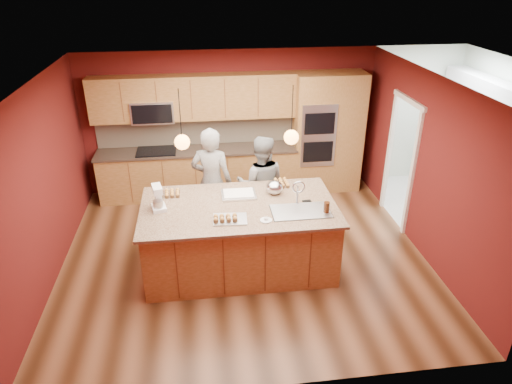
{
  "coord_description": "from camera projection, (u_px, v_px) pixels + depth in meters",
  "views": [
    {
      "loc": [
        -0.58,
        -5.88,
        4.08
      ],
      "look_at": [
        0.17,
        -0.1,
        1.14
      ],
      "focal_mm": 32.0,
      "sensor_mm": 36.0,
      "label": 1
    }
  ],
  "objects": [
    {
      "name": "dryer",
      "position": [
        453.0,
        169.0,
        8.74
      ],
      "size": [
        0.72,
        0.74,
        1.08
      ],
      "primitive_type": "cube",
      "rotation": [
        0.0,
        0.0,
        -0.07
      ],
      "color": "white",
      "rests_on": "floor"
    },
    {
      "name": "plate",
      "position": [
        266.0,
        220.0,
        6.05
      ],
      "size": [
        0.16,
        0.16,
        0.01
      ],
      "primitive_type": "cylinder",
      "color": "silver",
      "rests_on": "island"
    },
    {
      "name": "wall_back",
      "position": [
        230.0,
        122.0,
        8.72
      ],
      "size": [
        5.5,
        0.0,
        5.5
      ],
      "primitive_type": "plane",
      "rotation": [
        1.57,
        0.0,
        0.0
      ],
      "color": "#561312",
      "rests_on": "ground"
    },
    {
      "name": "stand_mixer",
      "position": [
        158.0,
        199.0,
        6.27
      ],
      "size": [
        0.23,
        0.29,
        0.35
      ],
      "rotation": [
        0.0,
        0.0,
        0.22
      ],
      "color": "white",
      "rests_on": "island"
    },
    {
      "name": "mixing_bowl",
      "position": [
        275.0,
        187.0,
        6.72
      ],
      "size": [
        0.25,
        0.25,
        0.21
      ],
      "primitive_type": "ellipsoid",
      "color": "silver",
      "rests_on": "island"
    },
    {
      "name": "cooling_rack",
      "position": [
        230.0,
        219.0,
        6.07
      ],
      "size": [
        0.47,
        0.35,
        0.02
      ],
      "primitive_type": "cube",
      "rotation": [
        0.0,
        0.0,
        -0.07
      ],
      "color": "silver",
      "rests_on": "island"
    },
    {
      "name": "cabinet_run",
      "position": [
        195.0,
        146.0,
        8.58
      ],
      "size": [
        3.74,
        0.64,
        2.3
      ],
      "color": "brown",
      "rests_on": "floor"
    },
    {
      "name": "doorway_trim",
      "position": [
        400.0,
        164.0,
        7.66
      ],
      "size": [
        0.08,
        1.11,
        2.2
      ],
      "primitive_type": null,
      "color": "white",
      "rests_on": "wall_right"
    },
    {
      "name": "phone",
      "position": [
        307.0,
        201.0,
        6.54
      ],
      "size": [
        0.13,
        0.08,
        0.01
      ],
      "primitive_type": "cube",
      "rotation": [
        0.0,
        0.0,
        0.11
      ],
      "color": "black",
      "rests_on": "island"
    },
    {
      "name": "floor",
      "position": [
        244.0,
        255.0,
        7.12
      ],
      "size": [
        5.5,
        5.5,
        0.0
      ],
      "primitive_type": "plane",
      "color": "#3F2311",
      "rests_on": "ground"
    },
    {
      "name": "cupcakes_left",
      "position": [
        169.0,
        193.0,
        6.69
      ],
      "size": [
        0.32,
        0.24,
        0.07
      ],
      "primitive_type": null,
      "color": "#CA8C3F",
      "rests_on": "island"
    },
    {
      "name": "ceiling",
      "position": [
        242.0,
        82.0,
        5.9
      ],
      "size": [
        5.5,
        5.5,
        0.0
      ],
      "primitive_type": "plane",
      "rotation": [
        3.14,
        0.0,
        0.0
      ],
      "color": "white",
      "rests_on": "ground"
    },
    {
      "name": "person_left",
      "position": [
        212.0,
        182.0,
        7.34
      ],
      "size": [
        0.76,
        0.61,
        1.83
      ],
      "primitive_type": "imported",
      "rotation": [
        0.0,
        0.0,
        2.86
      ],
      "color": "black",
      "rests_on": "floor"
    },
    {
      "name": "oven_column",
      "position": [
        327.0,
        133.0,
        8.75
      ],
      "size": [
        1.3,
        0.62,
        2.3
      ],
      "color": "brown",
      "rests_on": "floor"
    },
    {
      "name": "wall_left",
      "position": [
        42.0,
        187.0,
        6.19
      ],
      "size": [
        0.0,
        5.0,
        5.0
      ],
      "primitive_type": "plane",
      "rotation": [
        1.57,
        0.0,
        1.57
      ],
      "color": "#561312",
      "rests_on": "ground"
    },
    {
      "name": "island",
      "position": [
        240.0,
        236.0,
        6.65
      ],
      "size": [
        2.76,
        1.54,
        1.39
      ],
      "color": "brown",
      "rests_on": "floor"
    },
    {
      "name": "pendant_right",
      "position": [
        291.0,
        137.0,
        6.06
      ],
      "size": [
        0.2,
        0.2,
        0.8
      ],
      "color": "black",
      "rests_on": "ceiling"
    },
    {
      "name": "cupcakes_rack",
      "position": [
        225.0,
        218.0,
        6.0
      ],
      "size": [
        0.33,
        0.17,
        0.07
      ],
      "primitive_type": null,
      "color": "#CA8C3F",
      "rests_on": "island"
    },
    {
      "name": "sheet_cake",
      "position": [
        239.0,
        194.0,
        6.69
      ],
      "size": [
        0.5,
        0.37,
        0.05
      ],
      "rotation": [
        0.0,
        0.0,
        -0.0
      ],
      "color": "white",
      "rests_on": "island"
    },
    {
      "name": "pendant_left",
      "position": [
        182.0,
        142.0,
        5.9
      ],
      "size": [
        0.2,
        0.2,
        0.8
      ],
      "color": "black",
      "rests_on": "ceiling"
    },
    {
      "name": "wall_right",
      "position": [
        426.0,
        166.0,
        6.82
      ],
      "size": [
        0.0,
        5.0,
        5.0
      ],
      "primitive_type": "plane",
      "rotation": [
        1.57,
        0.0,
        -1.57
      ],
      "color": "#561312",
      "rests_on": "ground"
    },
    {
      "name": "wall_front",
      "position": [
        271.0,
        287.0,
        4.29
      ],
      "size": [
        5.5,
        0.0,
        5.5
      ],
      "primitive_type": "plane",
      "rotation": [
        -1.57,
        0.0,
        0.0
      ],
      "color": "#561312",
      "rests_on": "ground"
    },
    {
      "name": "laundry_room",
      "position": [
        488.0,
        102.0,
        7.8
      ],
      "size": [
        2.6,
        2.7,
        2.7
      ],
      "color": "beige",
      "rests_on": "ground"
    },
    {
      "name": "tumbler",
      "position": [
        327.0,
        207.0,
        6.21
      ],
      "size": [
        0.08,
        0.08,
        0.16
      ],
      "primitive_type": "cylinder",
      "color": "#391B0B",
      "rests_on": "island"
    },
    {
      "name": "cupcakes_right",
      "position": [
        281.0,
        183.0,
        7.01
      ],
      "size": [
        0.22,
        0.3,
        0.07
      ],
      "primitive_type": null,
      "color": "#CA8C3F",
      "rests_on": "island"
    },
    {
      "name": "person_right",
      "position": [
        261.0,
        184.0,
        7.47
      ],
      "size": [
        0.9,
        0.75,
        1.66
      ],
      "primitive_type": "imported",
      "rotation": [
        0.0,
        0.0,
        2.98
      ],
      "color": "gray",
      "rests_on": "floor"
    },
    {
      "name": "washer",
      "position": [
        475.0,
        188.0,
        8.04
      ],
      "size": [
        0.79,
        0.81,
        1.04
      ],
      "primitive_type": "cube",
      "rotation": [
        0.0,
        0.0,
        0.26
      ],
      "color": "white",
      "rests_on": "floor"
    }
  ]
}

